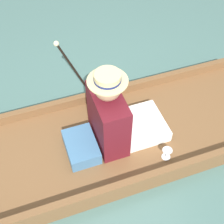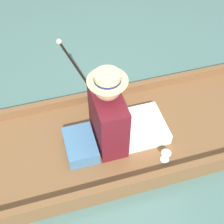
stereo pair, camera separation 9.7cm
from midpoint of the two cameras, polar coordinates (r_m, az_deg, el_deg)
The scene contains 7 objects.
ground_plane at distance 2.93m, azimuth -1.38°, elevation -6.10°, with size 16.00×16.00×0.00m, color #476B66.
punt_boat at distance 2.87m, azimuth -1.41°, elevation -5.37°, with size 1.07×3.16×0.21m.
seat_cushion at distance 2.72m, azimuth -6.67°, elevation -6.35°, with size 0.37×0.26×0.13m.
seated_person at distance 2.62m, azimuth -0.43°, elevation -0.82°, with size 0.48×0.68×0.79m.
teddy_bear at distance 2.95m, azimuth -2.10°, elevation 2.98°, with size 0.25×0.14×0.35m.
wine_glass at distance 2.69m, azimuth 9.00°, elevation -7.29°, with size 0.09×0.09×0.11m.
walking_cane at distance 2.73m, azimuth -7.70°, elevation 7.35°, with size 0.04×0.34×0.84m.
Camera 1 is at (1.56, -0.53, 2.42)m, focal length 50.00 mm.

